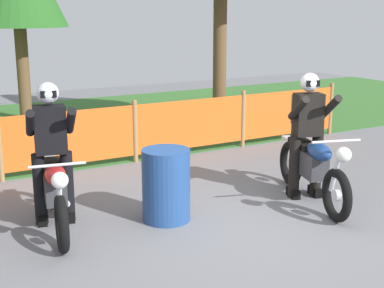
{
  "coord_description": "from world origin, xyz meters",
  "views": [
    {
      "loc": [
        -3.5,
        -4.88,
        2.49
      ],
      "look_at": [
        -0.35,
        0.69,
        0.9
      ],
      "focal_mm": 50.82,
      "sensor_mm": 36.0,
      "label": 1
    }
  ],
  "objects_px": {
    "spare_drum": "(166,185)",
    "rider_lead": "(307,128)",
    "motorcycle_trailing": "(55,191)",
    "rider_trailing": "(51,145)",
    "motorcycle_lead": "(313,167)"
  },
  "relations": [
    {
      "from": "spare_drum",
      "to": "rider_lead",
      "type": "bearing_deg",
      "value": -4.6
    },
    {
      "from": "motorcycle_trailing",
      "to": "rider_lead",
      "type": "height_order",
      "value": "rider_lead"
    },
    {
      "from": "spare_drum",
      "to": "rider_trailing",
      "type": "bearing_deg",
      "value": 153.49
    },
    {
      "from": "rider_lead",
      "to": "motorcycle_trailing",
      "type": "bearing_deg",
      "value": -82.41
    },
    {
      "from": "motorcycle_lead",
      "to": "rider_lead",
      "type": "bearing_deg",
      "value": -179.49
    },
    {
      "from": "motorcycle_trailing",
      "to": "rider_trailing",
      "type": "relative_size",
      "value": 1.17
    },
    {
      "from": "motorcycle_lead",
      "to": "motorcycle_trailing",
      "type": "distance_m",
      "value": 3.29
    },
    {
      "from": "motorcycle_lead",
      "to": "rider_trailing",
      "type": "distance_m",
      "value": 3.34
    },
    {
      "from": "motorcycle_lead",
      "to": "motorcycle_trailing",
      "type": "height_order",
      "value": "motorcycle_lead"
    },
    {
      "from": "rider_trailing",
      "to": "spare_drum",
      "type": "distance_m",
      "value": 1.43
    },
    {
      "from": "motorcycle_trailing",
      "to": "rider_lead",
      "type": "distance_m",
      "value": 3.34
    },
    {
      "from": "rider_trailing",
      "to": "spare_drum",
      "type": "height_order",
      "value": "rider_trailing"
    },
    {
      "from": "motorcycle_lead",
      "to": "rider_lead",
      "type": "distance_m",
      "value": 0.53
    },
    {
      "from": "rider_trailing",
      "to": "spare_drum",
      "type": "bearing_deg",
      "value": 74.3
    },
    {
      "from": "rider_lead",
      "to": "rider_trailing",
      "type": "relative_size",
      "value": 1.0
    }
  ]
}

